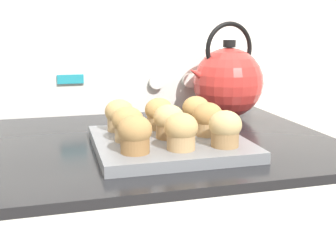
# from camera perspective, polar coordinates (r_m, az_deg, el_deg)

# --- Properties ---
(wall_back) EXTENTS (8.00, 0.05, 2.40)m
(wall_back) POSITION_cam_1_polar(r_m,az_deg,el_deg) (1.31, -5.74, 14.05)
(wall_back) COLOR white
(wall_back) RESTS_ON ground_plane
(control_panel) EXTENTS (0.78, 0.07, 0.18)m
(control_panel) POSITION_cam_1_polar(r_m,az_deg,el_deg) (1.27, -5.07, 6.10)
(control_panel) COLOR white
(control_panel) RESTS_ON stove_range
(muffin_pan) EXTENTS (0.31, 0.31, 0.02)m
(muffin_pan) POSITION_cam_1_polar(r_m,az_deg,el_deg) (0.88, 0.12, -2.31)
(muffin_pan) COLOR slate
(muffin_pan) RESTS_ON stove_range
(muffin_r0_c0) EXTENTS (0.06, 0.06, 0.07)m
(muffin_r0_c0) POSITION_cam_1_polar(r_m,az_deg,el_deg) (0.77, -4.51, -1.11)
(muffin_r0_c0) COLOR olive
(muffin_r0_c0) RESTS_ON muffin_pan
(muffin_r0_c1) EXTENTS (0.06, 0.06, 0.07)m
(muffin_r0_c1) POSITION_cam_1_polar(r_m,az_deg,el_deg) (0.79, 1.78, -0.73)
(muffin_r0_c1) COLOR tan
(muffin_r0_c1) RESTS_ON muffin_pan
(muffin_r0_c2) EXTENTS (0.06, 0.06, 0.07)m
(muffin_r0_c2) POSITION_cam_1_polar(r_m,az_deg,el_deg) (0.82, 7.75, -0.36)
(muffin_r0_c2) COLOR #A37A4C
(muffin_r0_c2) RESTS_ON muffin_pan
(muffin_r1_c0) EXTENTS (0.06, 0.06, 0.07)m
(muffin_r1_c0) POSITION_cam_1_polar(r_m,az_deg,el_deg) (0.85, -5.47, 0.28)
(muffin_r1_c0) COLOR tan
(muffin_r1_c0) RESTS_ON muffin_pan
(muffin_r1_c1) EXTENTS (0.06, 0.06, 0.07)m
(muffin_r1_c1) POSITION_cam_1_polar(r_m,az_deg,el_deg) (0.87, 0.11, 0.63)
(muffin_r1_c1) COLOR #A37A4C
(muffin_r1_c1) RESTS_ON muffin_pan
(muffin_r1_c2) EXTENTS (0.06, 0.06, 0.07)m
(muffin_r1_c2) POSITION_cam_1_polar(r_m,az_deg,el_deg) (0.90, 5.41, 0.95)
(muffin_r1_c2) COLOR tan
(muffin_r1_c2) RESTS_ON muffin_pan
(muffin_r2_c0) EXTENTS (0.06, 0.06, 0.07)m
(muffin_r2_c0) POSITION_cam_1_polar(r_m,az_deg,el_deg) (0.94, -6.60, 1.47)
(muffin_r2_c0) COLOR tan
(muffin_r2_c0) RESTS_ON muffin_pan
(muffin_r2_c1) EXTENTS (0.06, 0.06, 0.07)m
(muffin_r2_c1) POSITION_cam_1_polar(r_m,az_deg,el_deg) (0.95, -1.23, 1.71)
(muffin_r2_c1) COLOR tan
(muffin_r2_c1) RESTS_ON muffin_pan
(muffin_r2_c2) EXTENTS (0.06, 0.06, 0.07)m
(muffin_r2_c2) POSITION_cam_1_polar(r_m,az_deg,el_deg) (0.98, 3.80, 2.01)
(muffin_r2_c2) COLOR tan
(muffin_r2_c2) RESTS_ON muffin_pan
(tea_kettle) EXTENTS (0.23, 0.19, 0.26)m
(tea_kettle) POSITION_cam_1_polar(r_m,az_deg,el_deg) (1.19, 8.08, 6.02)
(tea_kettle) COLOR red
(tea_kettle) RESTS_ON stove_range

